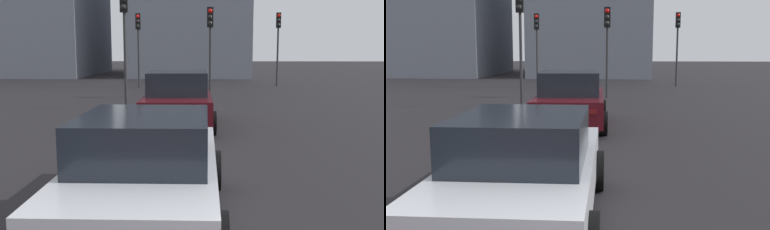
{
  "view_description": "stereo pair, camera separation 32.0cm",
  "coord_description": "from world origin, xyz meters",
  "views": [
    {
      "loc": [
        -1.84,
        0.69,
        2.24
      ],
      "look_at": [
        6.11,
        0.94,
        1.05
      ],
      "focal_mm": 41.23,
      "sensor_mm": 36.0,
      "label": 1
    },
    {
      "loc": [
        -1.82,
        0.37,
        2.24
      ],
      "look_at": [
        6.11,
        0.94,
        1.05
      ],
      "focal_mm": 41.23,
      "sensor_mm": 36.0,
      "label": 2
    }
  ],
  "objects": [
    {
      "name": "car_maroon_right_lead",
      "position": [
        10.76,
        1.49,
        0.77
      ],
      "size": [
        4.3,
        2.17,
        1.61
      ],
      "rotation": [
        0.0,
        0.0,
        0.03
      ],
      "color": "#510F16",
      "rests_on": "ground_plane"
    },
    {
      "name": "car_white_right_second",
      "position": [
        3.62,
        1.44,
        0.71
      ],
      "size": [
        4.32,
        1.98,
        1.45
      ],
      "rotation": [
        0.0,
        0.0,
        -0.0
      ],
      "color": "silver",
      "rests_on": "ground_plane"
    },
    {
      "name": "traffic_light_near_left",
      "position": [
        18.46,
        0.5,
        2.95
      ],
      "size": [
        0.32,
        0.29,
        4.11
      ],
      "rotation": [
        0.0,
        0.0,
        3.07
      ],
      "color": "#2D2D30",
      "rests_on": "ground_plane"
    },
    {
      "name": "traffic_light_near_right",
      "position": [
        25.16,
        -3.64,
        3.14
      ],
      "size": [
        0.32,
        0.29,
        4.39
      ],
      "rotation": [
        0.0,
        0.0,
        3.07
      ],
      "color": "#2D2D30",
      "rests_on": "ground_plane"
    },
    {
      "name": "traffic_light_far_left",
      "position": [
        14.7,
        3.73,
        3.21
      ],
      "size": [
        0.32,
        0.28,
        4.48
      ],
      "rotation": [
        0.0,
        0.0,
        3.17
      ],
      "color": "#2D2D30",
      "rests_on": "ground_plane"
    },
    {
      "name": "traffic_light_far_right",
      "position": [
        23.42,
        4.55,
        3.04
      ],
      "size": [
        0.32,
        0.29,
        4.23
      ],
      "rotation": [
        0.0,
        0.0,
        3.19
      ],
      "color": "#2D2D30",
      "rests_on": "ground_plane"
    },
    {
      "name": "building_facade_center",
      "position": [
        37.15,
        16.0,
        5.19
      ],
      "size": [
        12.63,
        11.27,
        10.38
      ],
      "primitive_type": "cube",
      "color": "gray",
      "rests_on": "ground_plane"
    }
  ]
}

